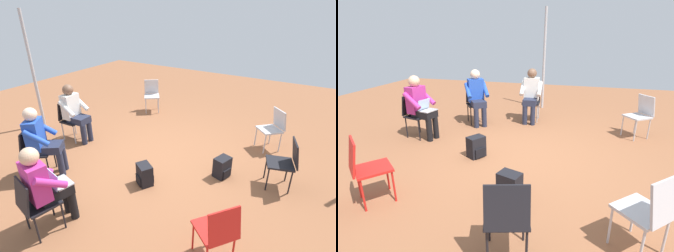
% 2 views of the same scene
% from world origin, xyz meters
% --- Properties ---
extents(ground_plane, '(14.00, 14.00, 0.00)m').
position_xyz_m(ground_plane, '(0.00, 0.00, 0.00)').
color(ground_plane, brown).
extents(chair_northeast, '(0.58, 0.57, 0.85)m').
position_xyz_m(chair_northeast, '(1.59, 1.46, 0.50)').
color(chair_northeast, black).
rests_on(chair_northeast, ground).
extents(chair_southwest, '(0.58, 0.58, 0.85)m').
position_xyz_m(chair_southwest, '(-1.73, -1.56, 0.50)').
color(chair_southwest, '#B7B7BC').
rests_on(chair_southwest, ground).
extents(chair_northwest, '(0.58, 0.58, 0.85)m').
position_xyz_m(chair_northwest, '(-1.74, 1.51, 0.50)').
color(chair_northwest, red).
rests_on(chair_northwest, ground).
extents(chair_west, '(0.53, 0.50, 0.85)m').
position_xyz_m(chair_west, '(-2.15, -0.35, 0.50)').
color(chair_west, black).
rests_on(chair_west, ground).
extents(chair_southeast, '(0.57, 0.58, 0.85)m').
position_xyz_m(chair_southeast, '(1.56, -2.06, 0.50)').
color(chair_southeast, '#B7B7BC').
rests_on(chair_southeast, ground).
extents(chair_north, '(0.47, 0.51, 0.85)m').
position_xyz_m(chair_north, '(0.38, 2.27, 0.50)').
color(chair_north, black).
rests_on(chair_north, ground).
extents(chair_east, '(0.46, 0.42, 0.85)m').
position_xyz_m(chair_east, '(2.13, 0.23, 0.50)').
color(chair_east, black).
rests_on(chair_east, ground).
extents(person_with_laptop, '(0.56, 0.58, 1.24)m').
position_xyz_m(person_with_laptop, '(0.35, 2.11, 0.69)').
color(person_with_laptop, black).
rests_on(person_with_laptop, ground).
extents(person_in_blue, '(0.63, 0.63, 1.24)m').
position_xyz_m(person_in_blue, '(1.45, 1.37, 0.69)').
color(person_in_blue, '#23283D').
rests_on(person_in_blue, ground).
extents(person_in_white, '(0.53, 0.51, 1.24)m').
position_xyz_m(person_in_white, '(1.96, 0.22, 0.69)').
color(person_in_white, '#23283D').
rests_on(person_in_white, ground).
extents(backpack_near_laptop_user, '(0.30, 0.33, 0.36)m').
position_xyz_m(backpack_near_laptop_user, '(-1.22, -0.12, 0.16)').
color(backpack_near_laptop_user, black).
rests_on(backpack_near_laptop_user, ground).
extents(backpack_by_empty_chair, '(0.34, 0.32, 0.36)m').
position_xyz_m(backpack_by_empty_chair, '(-0.19, 0.74, 0.16)').
color(backpack_by_empty_chair, black).
rests_on(backpack_by_empty_chair, ground).
extents(tent_pole_far, '(0.07, 0.07, 2.65)m').
position_xyz_m(tent_pole_far, '(3.28, 0.13, 1.32)').
color(tent_pole_far, '#B2B2B7').
rests_on(tent_pole_far, ground).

